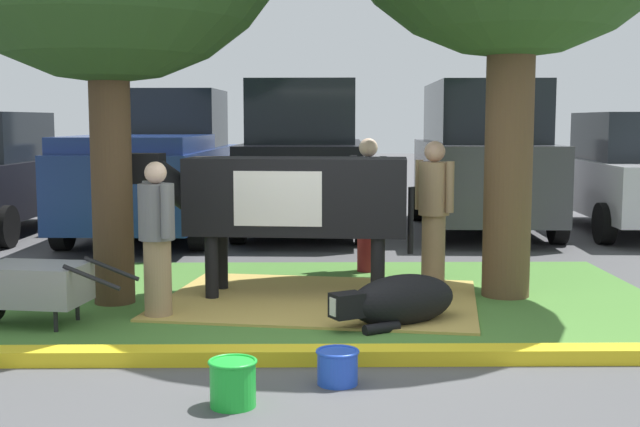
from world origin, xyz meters
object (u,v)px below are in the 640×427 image
at_px(person_visitor_far, 157,236).
at_px(wheelbarrow, 33,285).
at_px(person_handler, 368,201).
at_px(sedan_silver, 634,174).
at_px(calf_lying, 400,301).
at_px(suv_dark_grey, 481,157).
at_px(person_visitor_near, 434,211).
at_px(bucket_blue, 338,366).
at_px(bucket_green, 233,382).
at_px(cow_holstein, 286,197).
at_px(suv_black, 305,157).
at_px(pickup_truck_maroon, 158,167).

height_order(person_visitor_far, wheelbarrow, person_visitor_far).
relative_size(person_handler, sedan_silver, 0.37).
height_order(wheelbarrow, sedan_silver, sedan_silver).
height_order(calf_lying, person_visitor_far, person_visitor_far).
bearing_deg(suv_dark_grey, wheelbarrow, -129.91).
height_order(calf_lying, person_handler, person_handler).
xyz_separation_m(calf_lying, person_visitor_near, (0.54, 1.60, 0.66)).
bearing_deg(suv_dark_grey, bucket_blue, -108.31).
bearing_deg(calf_lying, suv_dark_grey, 72.32).
relative_size(calf_lying, wheelbarrow, 0.80).
bearing_deg(wheelbarrow, bucket_blue, -31.84).
bearing_deg(wheelbarrow, person_handler, 39.27).
height_order(bucket_green, sedan_silver, sedan_silver).
relative_size(cow_holstein, bucket_blue, 9.90).
bearing_deg(calf_lying, person_handler, 92.22).
distance_m(person_handler, bucket_blue, 4.47).
bearing_deg(cow_holstein, suv_black, 88.17).
height_order(cow_holstein, calf_lying, cow_holstein).
height_order(person_handler, suv_black, suv_black).
distance_m(bucket_green, bucket_blue, 0.84).
xyz_separation_m(bucket_green, suv_black, (0.44, 8.69, 1.11)).
bearing_deg(person_handler, person_visitor_far, -131.97).
height_order(person_visitor_near, wheelbarrow, person_visitor_near).
bearing_deg(person_handler, suv_black, 101.67).
xyz_separation_m(wheelbarrow, suv_black, (2.47, 6.54, 0.88)).
bearing_deg(pickup_truck_maroon, bucket_green, -76.66).
height_order(bucket_blue, suv_black, suv_black).
height_order(person_visitor_near, person_visitor_far, person_visitor_near).
relative_size(cow_holstein, sedan_silver, 0.70).
bearing_deg(calf_lying, person_visitor_far, 172.51).
bearing_deg(pickup_truck_maroon, sedan_silver, 0.55).
bearing_deg(suv_dark_grey, cow_holstein, -120.68).
height_order(calf_lying, bucket_blue, calf_lying).
height_order(suv_black, sedan_silver, suv_black).
relative_size(person_visitor_near, person_visitor_far, 1.11).
bearing_deg(pickup_truck_maroon, person_handler, -48.28).
distance_m(calf_lying, bucket_green, 2.51).
bearing_deg(cow_holstein, wheelbarrow, -152.57).
distance_m(person_visitor_near, bucket_blue, 3.55).
relative_size(bucket_green, sedan_silver, 0.07).
bearing_deg(pickup_truck_maroon, cow_holstein, -66.04).
distance_m(wheelbarrow, bucket_green, 2.97).
height_order(person_visitor_far, bucket_green, person_visitor_far).
bearing_deg(person_visitor_near, suv_black, 106.24).
bearing_deg(calf_lying, wheelbarrow, 179.37).
relative_size(pickup_truck_maroon, sedan_silver, 1.23).
bearing_deg(sedan_silver, suv_dark_grey, 176.65).
height_order(bucket_blue, pickup_truck_maroon, pickup_truck_maroon).
bearing_deg(bucket_green, person_handler, 75.65).
bearing_deg(suv_dark_grey, person_visitor_near, -107.32).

